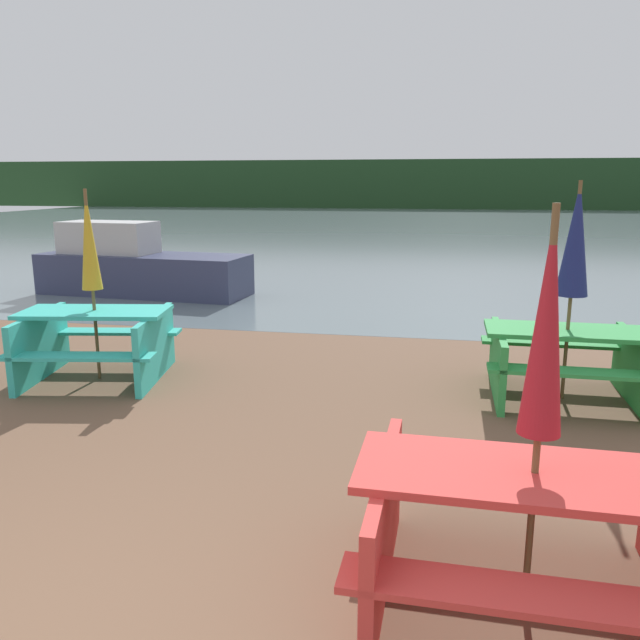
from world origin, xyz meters
TOP-DOWN VIEW (x-y plane):
  - water at (0.00, 31.76)m, footprint 60.00×50.00m
  - far_treeline at (0.00, 51.76)m, footprint 80.00×1.60m
  - picnic_table_red at (2.31, 1.09)m, footprint 1.82×1.43m
  - picnic_table_teal at (-1.90, 4.24)m, footprint 1.79×1.62m
  - picnic_table_green at (3.12, 4.50)m, footprint 1.62×1.41m
  - umbrella_navy at (3.12, 4.50)m, footprint 0.31×0.31m
  - umbrella_gold at (-1.90, 4.24)m, footprint 0.22×0.22m
  - umbrella_crimson at (2.31, 1.09)m, footprint 0.21×0.21m
  - boat at (-3.99, 9.42)m, footprint 4.24×1.63m

SIDE VIEW (x-z plane):
  - water at x=0.00m, z-range 0.00..0.00m
  - picnic_table_green at x=3.12m, z-range 0.08..0.80m
  - picnic_table_red at x=2.31m, z-range 0.08..0.83m
  - picnic_table_teal at x=-1.90m, z-range 0.07..0.86m
  - boat at x=-3.99m, z-range -0.17..1.24m
  - umbrella_crimson at x=2.31m, z-range 0.46..2.54m
  - umbrella_gold at x=-1.90m, z-range 0.49..2.59m
  - umbrella_navy at x=3.12m, z-range 0.52..2.71m
  - far_treeline at x=0.00m, z-range 0.00..4.00m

